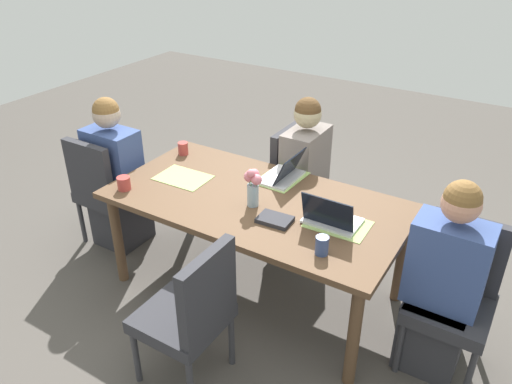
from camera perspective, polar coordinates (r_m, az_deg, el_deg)
The scene contains 19 objects.
ground_plane at distance 3.66m, azimuth 0.00°, elevation -10.72°, with size 10.00×10.00×0.00m, color #4C4742.
dining_table at distance 3.28m, azimuth 0.00°, elevation -1.91°, with size 1.90×0.99×0.73m.
chair_head_right_left_near at distance 4.03m, azimuth -16.69°, elevation 0.55°, with size 0.44×0.44×0.90m.
person_head_right_left_near at distance 4.02m, azimuth -15.40°, elevation 1.12°, with size 0.40×0.36×1.19m.
chair_near_left_mid at distance 3.98m, azimuth 4.85°, elevation 1.42°, with size 0.44×0.44×0.90m.
person_near_left_mid at distance 3.89m, azimuth 5.43°, elevation 1.16°, with size 0.36×0.40×1.19m.
chair_head_left_left_far at distance 3.08m, azimuth 21.49°, elevation -10.14°, with size 0.44×0.44×0.90m.
person_head_left_left_far at distance 3.00m, azimuth 20.16°, elevation -10.22°, with size 0.40×0.36×1.19m.
chair_far_right_near at distance 2.76m, azimuth -7.23°, elevation -13.06°, with size 0.44×0.44×0.90m.
flower_vase at distance 3.10m, azimuth -0.36°, elevation 0.88°, with size 0.12×0.11×0.26m.
placemat_head_right_left_near at distance 3.53m, azimuth -8.20°, elevation 1.61°, with size 0.36×0.26×0.00m, color #9EBC66.
placemat_near_left_mid at distance 3.49m, azimuth 2.83°, elevation 1.61°, with size 0.36×0.26×0.00m, color #9EBC66.
placemat_head_left_left_far at distance 3.02m, azimuth 9.20°, elevation -3.60°, with size 0.36×0.26×0.00m, color #9EBC66.
laptop_head_left_left_far at distance 2.99m, azimuth 8.40°, elevation -2.95°, with size 0.32×0.22×0.21m.
laptop_near_left_mid at distance 3.46m, azimuth 3.08°, elevation 2.06°, with size 0.22×0.32×0.20m.
coffee_mug_near_left at distance 3.86m, azimuth -8.20°, elevation 4.88°, with size 0.08×0.08×0.09m, color #AD3D38.
coffee_mug_near_right at distance 2.73m, azimuth 7.42°, elevation -5.97°, with size 0.07×0.07×0.11m, color #33477A.
coffee_mug_centre_left at distance 3.44m, azimuth -14.63°, elevation 0.96°, with size 0.09×0.09×0.09m, color #AD3D38.
book_red_cover at distance 3.00m, azimuth 2.13°, elevation -3.11°, with size 0.20×0.14×0.03m, color #28282D.
Camera 1 is at (-1.47, 2.39, 2.34)m, focal length 35.59 mm.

